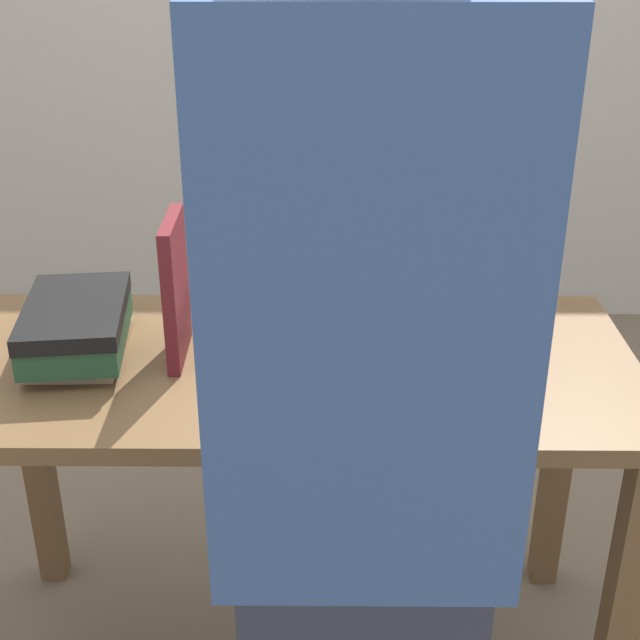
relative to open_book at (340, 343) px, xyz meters
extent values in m
cube|color=brown|center=(-0.09, -0.03, -0.04)|extent=(1.33, 0.60, 0.03)
cube|color=brown|center=(0.52, -0.28, -0.42)|extent=(0.06, 0.06, 0.72)
cube|color=brown|center=(-0.71, 0.22, -0.42)|extent=(0.06, 0.06, 0.72)
cube|color=brown|center=(0.52, 0.22, -0.42)|extent=(0.06, 0.06, 0.72)
cube|color=black|center=(0.00, 0.00, -0.01)|extent=(0.09, 0.32, 0.02)
cube|color=black|center=(-0.12, -0.03, -0.02)|extent=(0.29, 0.37, 0.01)
cube|color=black|center=(0.12, 0.03, -0.02)|extent=(0.29, 0.37, 0.01)
cube|color=white|center=(-0.11, -0.02, 0.02)|extent=(0.27, 0.35, 0.08)
cube|color=white|center=(0.11, 0.02, 0.02)|extent=(0.27, 0.35, 0.08)
cube|color=tan|center=(-0.50, -0.01, -0.01)|extent=(0.18, 0.24, 0.02)
cube|color=#234C2D|center=(-0.50, -0.01, 0.03)|extent=(0.21, 0.31, 0.05)
cube|color=black|center=(-0.50, -0.01, 0.07)|extent=(0.22, 0.32, 0.03)
cube|color=maroon|center=(-0.31, -0.01, 0.12)|extent=(0.03, 0.18, 0.28)
cylinder|color=#2D2D33|center=(0.28, 0.09, -0.01)|extent=(0.13, 0.13, 0.02)
cylinder|color=#2D2D33|center=(0.28, 0.09, 0.18)|extent=(0.02, 0.02, 0.38)
cone|color=#333847|center=(0.28, 0.09, 0.42)|extent=(0.16, 0.16, 0.09)
cylinder|color=#B74238|center=(0.19, -0.01, 0.02)|extent=(0.08, 0.08, 0.08)
torus|color=#B74238|center=(0.23, -0.03, 0.02)|extent=(0.05, 0.03, 0.05)
cube|color=#38568E|center=(0.02, -0.64, 0.37)|extent=(0.36, 0.20, 0.67)
camera|label=1|loc=(-0.03, -1.53, 0.79)|focal=50.00mm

